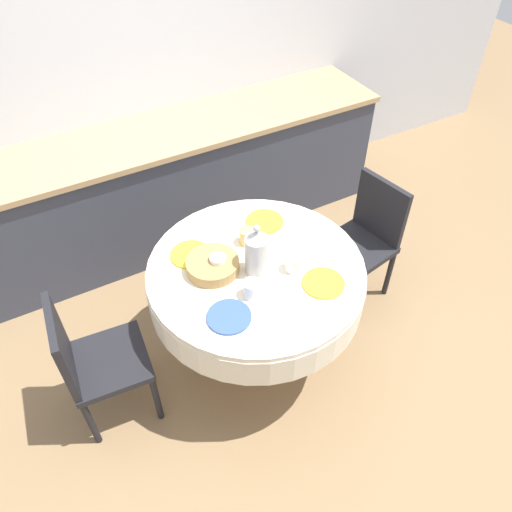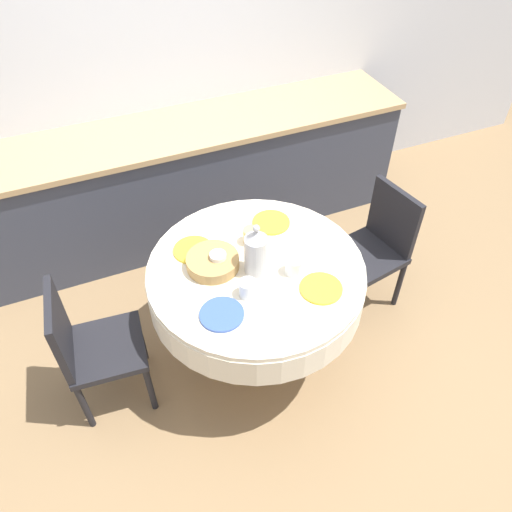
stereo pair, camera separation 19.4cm
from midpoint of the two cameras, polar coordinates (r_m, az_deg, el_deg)
name	(u,v)px [view 2 (the right image)]	position (r m, az deg, el deg)	size (l,w,h in m)	color
ground_plane	(256,353)	(3.21, 1.76, -11.09)	(12.00, 12.00, 0.00)	#8E704C
wall_back	(160,50)	(3.66, -9.30, 22.21)	(7.00, 0.05, 2.60)	silver
kitchen_counter	(187,181)	(3.78, -6.42, 8.52)	(3.24, 0.64, 0.90)	#383D4C
dining_table	(256,284)	(2.71, 2.05, -3.26)	(1.16, 1.16, 0.78)	brown
chair_left	(376,244)	(3.30, 15.24, 1.28)	(0.47, 0.47, 0.85)	black
chair_right	(90,345)	(2.77, -16.57, -9.82)	(0.43, 0.43, 0.85)	black
plate_near_left	(222,314)	(2.39, -1.61, -6.76)	(0.22, 0.22, 0.01)	#3856AD
cup_near_left	(248,288)	(2.45, 1.31, -3.81)	(0.09, 0.09, 0.09)	white
plate_near_right	(321,288)	(2.53, 9.63, -3.75)	(0.22, 0.22, 0.01)	yellow
cup_near_right	(294,266)	(2.57, 6.47, -1.23)	(0.09, 0.09, 0.09)	white
plate_far_left	(193,250)	(2.70, -5.17, 0.65)	(0.22, 0.22, 0.01)	yellow
cup_far_left	(218,260)	(2.58, -2.21, -0.57)	(0.09, 0.09, 0.09)	white
plate_far_right	(271,222)	(2.87, 3.68, 3.79)	(0.22, 0.22, 0.01)	yellow
cup_far_right	(251,236)	(2.72, 1.45, 2.25)	(0.09, 0.09, 0.09)	#DBB766
coffee_carafe	(256,252)	(2.50, 2.23, 0.40)	(0.12, 0.12, 0.31)	#B2B2B7
bread_basket	(213,262)	(2.59, -2.85, -0.77)	(0.28, 0.28, 0.06)	#AD844C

